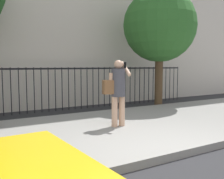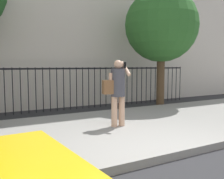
# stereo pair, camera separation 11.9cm
# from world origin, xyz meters

# --- Properties ---
(ground_plane) EXTENTS (60.00, 60.00, 0.00)m
(ground_plane) POSITION_xyz_m (0.00, 0.00, 0.00)
(ground_plane) COLOR #28282B
(sidewalk) EXTENTS (28.00, 4.40, 0.15)m
(sidewalk) POSITION_xyz_m (0.00, 2.20, 0.07)
(sidewalk) COLOR gray
(sidewalk) RESTS_ON ground
(iron_fence) EXTENTS (12.03, 0.04, 1.60)m
(iron_fence) POSITION_xyz_m (0.00, 5.90, 1.02)
(iron_fence) COLOR black
(iron_fence) RESTS_ON ground
(pedestrian_on_phone) EXTENTS (0.68, 0.49, 1.65)m
(pedestrian_on_phone) POSITION_xyz_m (0.19, 2.18, 1.11)
(pedestrian_on_phone) COLOR tan
(pedestrian_on_phone) RESTS_ON sidewalk
(street_tree_mid) EXTENTS (2.80, 2.80, 4.60)m
(street_tree_mid) POSITION_xyz_m (3.60, 4.54, 3.18)
(street_tree_mid) COLOR #4C3823
(street_tree_mid) RESTS_ON ground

